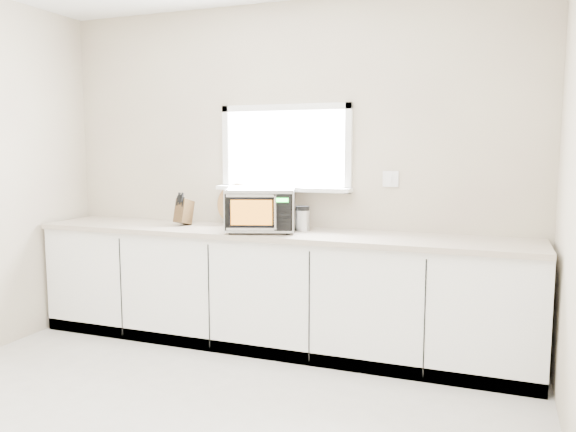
% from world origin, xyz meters
% --- Properties ---
extents(back_wall, '(4.00, 0.17, 2.70)m').
position_xyz_m(back_wall, '(0.00, 2.00, 1.36)').
color(back_wall, beige).
rests_on(back_wall, ground).
extents(cabinets, '(3.92, 0.60, 0.88)m').
position_xyz_m(cabinets, '(0.00, 1.70, 0.44)').
color(cabinets, white).
rests_on(cabinets, ground).
extents(countertop, '(3.92, 0.64, 0.04)m').
position_xyz_m(countertop, '(0.00, 1.69, 0.90)').
color(countertop, beige).
rests_on(countertop, cabinets).
extents(microwave, '(0.61, 0.54, 0.33)m').
position_xyz_m(microwave, '(-0.07, 1.62, 1.09)').
color(microwave, black).
rests_on(microwave, countertop).
extents(knife_block, '(0.11, 0.20, 0.27)m').
position_xyz_m(knife_block, '(-0.80, 1.73, 1.04)').
color(knife_block, '#432E17').
rests_on(knife_block, countertop).
extents(cutting_board, '(0.34, 0.08, 0.34)m').
position_xyz_m(cutting_board, '(-0.42, 1.94, 1.09)').
color(cutting_board, '#A5753F').
rests_on(cutting_board, countertop).
extents(coffee_grinder, '(0.14, 0.14, 0.20)m').
position_xyz_m(coffee_grinder, '(0.22, 1.77, 1.02)').
color(coffee_grinder, '#B9BCC1').
rests_on(coffee_grinder, countertop).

